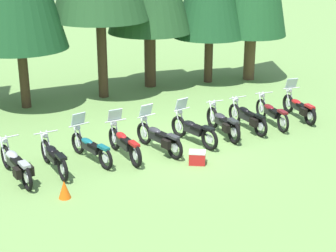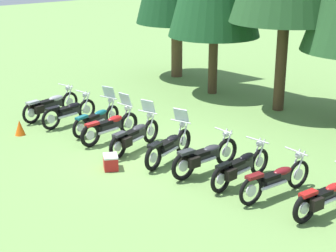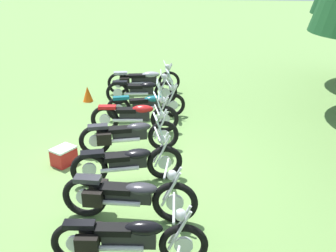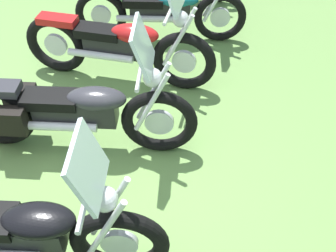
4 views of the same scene
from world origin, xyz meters
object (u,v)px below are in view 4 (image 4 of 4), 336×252
motorcycle_2 (163,9)px  motorcycle_5 (18,231)px  motorcycle_3 (120,45)px  motorcycle_4 (73,110)px

motorcycle_2 → motorcycle_5: 3.41m
motorcycle_2 → motorcycle_3: motorcycle_3 is taller
motorcycle_5 → motorcycle_2: bearing=75.8°
motorcycle_2 → motorcycle_4: bearing=-110.0°
motorcycle_3 → motorcycle_2: bearing=74.9°
motorcycle_2 → motorcycle_3: bearing=-115.6°
motorcycle_2 → motorcycle_4: size_ratio=0.97×
motorcycle_4 → motorcycle_5: (1.27, 0.25, -0.01)m
motorcycle_5 → motorcycle_4: bearing=84.8°
motorcycle_2 → motorcycle_5: (3.41, 0.12, 0.02)m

